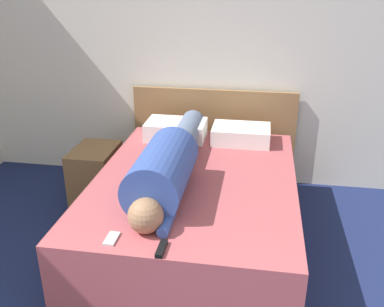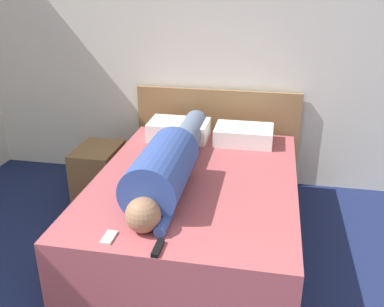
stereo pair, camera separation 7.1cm
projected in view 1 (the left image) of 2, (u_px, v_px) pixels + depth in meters
name	position (u px, v px, depth m)	size (l,w,h in m)	color
wall_back	(212.00, 49.00, 3.96)	(5.85, 0.06, 2.60)	silver
bed	(195.00, 210.00, 3.25)	(1.46, 2.00, 0.57)	#A84C51
headboard	(213.00, 136.00, 4.22)	(1.58, 0.04, 0.94)	olive
nightstand	(96.00, 175.00, 3.89)	(0.37, 0.50, 0.51)	brown
person_lying	(169.00, 163.00, 3.00)	(0.36, 1.81, 0.36)	#936B4C
pillow_near_headboard	(176.00, 130.00, 3.85)	(0.53, 0.35, 0.16)	white
pillow_second	(241.00, 134.00, 3.76)	(0.50, 0.35, 0.14)	white
tv_remote	(162.00, 249.00, 2.31)	(0.04, 0.15, 0.02)	black
cell_phone	(112.00, 238.00, 2.40)	(0.06, 0.13, 0.01)	#B2B7BC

